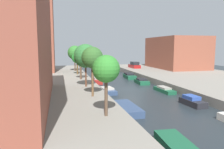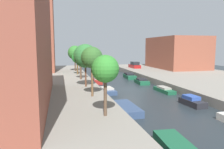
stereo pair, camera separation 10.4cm
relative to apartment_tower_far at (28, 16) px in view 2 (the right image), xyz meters
name	(u,v)px [view 2 (the right image)]	position (x,y,z in m)	size (l,w,h in m)	color
ground_plane	(131,89)	(16.00, -18.39, -12.36)	(84.00, 84.00, 0.00)	#232B30
quay_left	(20,91)	(1.00, -18.39, -11.86)	(20.00, 64.00, 1.00)	gray
quay_right	(219,82)	(31.00, -18.39, -11.86)	(20.00, 64.00, 1.00)	gray
apartment_tower_far	(28,16)	(0.00, 0.00, 0.00)	(10.00, 8.30, 22.71)	brown
low_block_right	(176,53)	(34.00, 0.05, -7.58)	(10.00, 15.20, 7.55)	brown
street_tree_0	(105,69)	(9.24, -32.31, -7.87)	(2.04, 2.04, 4.54)	brown
street_tree_1	(92,58)	(9.24, -25.75, -7.35)	(2.22, 2.22, 5.16)	brown
street_tree_2	(85,56)	(9.24, -20.07, -7.38)	(3.04, 3.04, 5.51)	brown
street_tree_3	(80,57)	(9.24, -13.32, -7.79)	(2.11, 2.11, 4.69)	brown
street_tree_4	(77,58)	(9.24, -6.92, -8.27)	(2.04, 2.04, 4.15)	brown
street_tree_5	(75,53)	(9.24, -0.93, -7.43)	(3.02, 3.02, 5.45)	brown
parked_car	(135,65)	(24.08, 2.55, -10.72)	(1.85, 4.38, 1.54)	maroon
moored_boat_left_0	(175,145)	(12.51, -36.65, -12.04)	(1.77, 3.42, 0.64)	#195638
moored_boat_left_1	(127,108)	(12.10, -28.66, -12.04)	(1.76, 4.62, 0.64)	#33476B
moored_boat_left_2	(107,91)	(12.09, -19.97, -12.04)	(1.94, 3.85, 0.74)	#33476B
moored_boat_left_3	(98,81)	(12.22, -11.92, -11.92)	(1.61, 3.47, 1.00)	maroon
moored_boat_right_1	(192,101)	(19.45, -28.18, -11.93)	(1.54, 3.14, 1.01)	#232328
moored_boat_right_2	(164,90)	(19.81, -21.27, -12.05)	(1.44, 4.11, 0.71)	#195638
moored_boat_right_3	(142,82)	(19.35, -14.21, -11.99)	(1.91, 3.70, 0.84)	#195638
moored_boat_right_4	(130,76)	(19.38, -7.60, -11.93)	(2.01, 4.64, 0.99)	#195638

